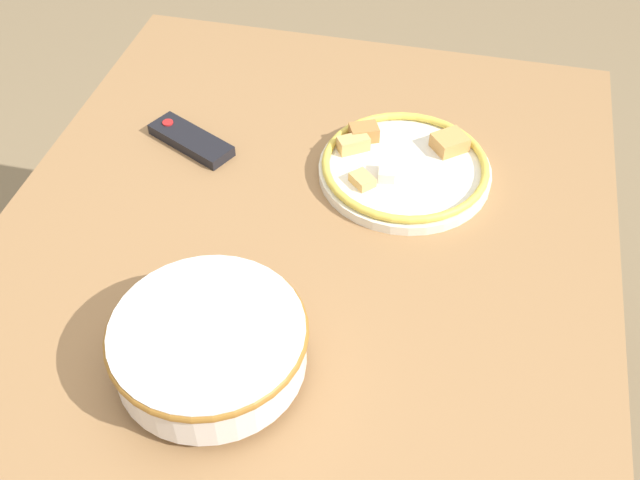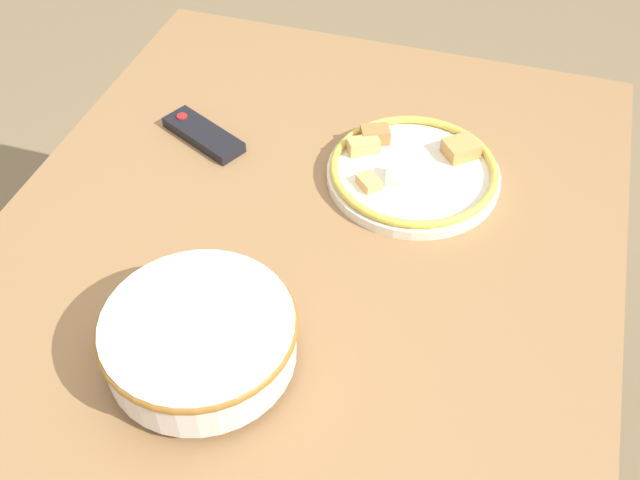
% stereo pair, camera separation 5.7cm
% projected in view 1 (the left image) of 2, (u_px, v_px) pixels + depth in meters
% --- Properties ---
extents(dining_table, '(1.40, 1.01, 0.72)m').
position_uv_depth(dining_table, '(288.00, 309.00, 1.20)').
color(dining_table, olive).
rests_on(dining_table, ground_plane).
extents(noodle_bowl, '(0.27, 0.27, 0.09)m').
position_uv_depth(noodle_bowl, '(209.00, 345.00, 1.00)').
color(noodle_bowl, silver).
rests_on(noodle_bowl, dining_table).
extents(food_plate, '(0.30, 0.30, 0.05)m').
position_uv_depth(food_plate, '(404.00, 167.00, 1.31)').
color(food_plate, silver).
rests_on(food_plate, dining_table).
extents(tv_remote, '(0.13, 0.18, 0.02)m').
position_uv_depth(tv_remote, '(191.00, 140.00, 1.37)').
color(tv_remote, black).
rests_on(tv_remote, dining_table).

